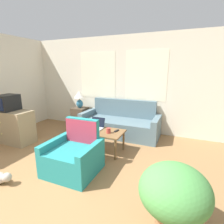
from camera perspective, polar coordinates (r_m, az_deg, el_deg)
The scene contains 13 objects.
ground_plane at distance 2.62m, azimuth -26.91°, elevation -28.86°, with size 16.00×16.00×0.00m, color olive.
wall_back at distance 4.93m, azimuth 3.72°, elevation 9.00°, with size 6.64×0.06×2.60m.
couch at distance 4.71m, azimuth 2.74°, elevation -4.07°, with size 2.05×0.83×0.91m.
armchair at distance 3.15m, azimuth -12.14°, elevation -13.95°, with size 0.83×0.78×0.86m.
tv_dresser at distance 4.87m, azimuth -30.21°, elevation -3.96°, with size 1.15×0.50×0.78m.
television at distance 4.74m, azimuth -31.06°, elevation 2.62°, with size 0.40×0.46×0.37m.
side_table at distance 5.38m, azimuth -10.32°, elevation -1.72°, with size 0.41×0.41×0.59m.
table_lamp at distance 5.26m, azimuth -10.60°, elevation 4.65°, with size 0.31×0.31×0.50m.
coffee_table at distance 3.70m, azimuth -3.07°, elevation -7.06°, with size 0.87×0.58×0.45m.
laptop at distance 3.85m, azimuth -5.11°, elevation -4.56°, with size 0.31×0.27×0.22m.
cup_navy at distance 3.55m, azimuth -1.17°, elevation -6.07°, with size 0.09×0.09×0.11m.
tv_remote at distance 3.67m, azimuth 1.47°, elevation -6.14°, with size 0.07×0.16×0.02m.
potted_plant at distance 2.08m, azimuth 19.56°, elevation -23.76°, with size 0.73×0.73×0.78m.
Camera 1 is at (1.61, -1.15, 1.71)m, focal length 28.00 mm.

